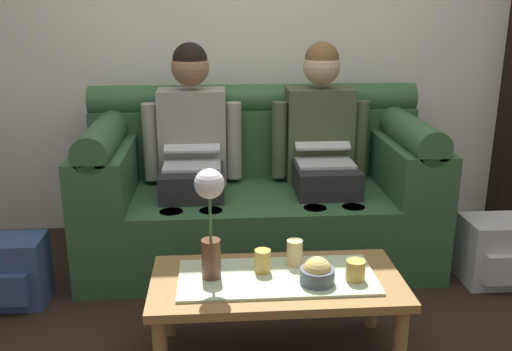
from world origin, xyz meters
TOP-DOWN VIEW (x-y plane):
  - couch at (0.00, 1.17)m, footprint 1.94×0.88m
  - person_left at (-0.37, 1.17)m, footprint 0.56×0.67m
  - person_right at (0.37, 1.17)m, footprint 0.56×0.67m
  - coffee_table at (0.00, 0.13)m, footprint 1.02×0.50m
  - flower_vase at (-0.26, 0.14)m, footprint 0.12×0.12m
  - snack_bowl at (0.15, 0.07)m, footprint 0.14×0.14m
  - cup_near_left at (-0.05, 0.18)m, footprint 0.07×0.07m
  - cup_near_right at (0.08, 0.23)m, footprint 0.07×0.07m
  - cup_far_center at (0.31, 0.08)m, footprint 0.08×0.08m
  - backpack_left at (-1.25, 0.66)m, footprint 0.34×0.27m
  - backpack_right at (1.22, 0.71)m, footprint 0.32×0.31m

SIDE VIEW (x-z plane):
  - backpack_left at x=-1.25m, z-range 0.00..0.34m
  - backpack_right at x=1.22m, z-range 0.00..0.35m
  - coffee_table at x=0.00m, z-range 0.13..0.50m
  - couch at x=0.00m, z-range -0.11..0.86m
  - cup_far_center at x=0.31m, z-range 0.37..0.46m
  - snack_bowl at x=0.15m, z-range 0.36..0.47m
  - cup_near_left at x=-0.05m, z-range 0.37..0.47m
  - cup_near_right at x=0.08m, z-range 0.37..0.48m
  - flower_vase at x=-0.26m, z-range 0.42..0.88m
  - person_left at x=-0.37m, z-range 0.05..1.27m
  - person_right at x=0.37m, z-range 0.05..1.27m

